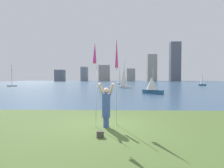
{
  "coord_description": "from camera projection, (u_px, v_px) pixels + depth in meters",
  "views": [
    {
      "loc": [
        0.42,
        -8.7,
        2.2
      ],
      "look_at": [
        -0.31,
        16.69,
        1.32
      ],
      "focal_mm": 30.9,
      "sensor_mm": 36.0,
      "label": 1
    }
  ],
  "objects": [
    {
      "name": "sailboat_5",
      "position": [
        152.0,
        85.0,
        26.09
      ],
      "size": [
        2.69,
        2.39,
        3.47
      ],
      "color": "#2D6084",
      "rests_on": "ground"
    },
    {
      "name": "kite_flag_left",
      "position": [
        95.0,
        56.0,
        8.1
      ],
      "size": [
        0.16,
        0.96,
        3.68
      ],
      "color": "#B2B2B7",
      "rests_on": "ground"
    },
    {
      "name": "sailboat_2",
      "position": [
        124.0,
        78.0,
        39.63
      ],
      "size": [
        2.49,
        2.73,
        5.47
      ],
      "color": "white",
      "rests_on": "ground"
    },
    {
      "name": "kite_flag_right",
      "position": [
        117.0,
        55.0,
        9.08
      ],
      "size": [
        0.16,
        0.93,
        4.04
      ],
      "color": "#B2B2B7",
      "rests_on": "ground"
    },
    {
      "name": "skyline_tower_0",
      "position": [
        60.0,
        76.0,
        112.01
      ],
      "size": [
        4.92,
        6.18,
        6.58
      ],
      "color": "slate",
      "rests_on": "ground"
    },
    {
      "name": "sailboat_0",
      "position": [
        12.0,
        85.0,
        46.41
      ],
      "size": [
        2.23,
        1.78,
        5.25
      ],
      "color": "silver",
      "rests_on": "ground"
    },
    {
      "name": "skyline_tower_3",
      "position": [
        131.0,
        75.0,
        113.95
      ],
      "size": [
        4.79,
        7.0,
        7.33
      ],
      "color": "gray",
      "rests_on": "ground"
    },
    {
      "name": "ground",
      "position": [
        116.0,
        85.0,
        59.68
      ],
      "size": [
        120.0,
        138.0,
        0.12
      ],
      "color": "#4C662D"
    },
    {
      "name": "skyline_tower_1",
      "position": [
        84.0,
        74.0,
        115.48
      ],
      "size": [
        3.45,
        7.26,
        8.36
      ],
      "color": "gray",
      "rests_on": "ground"
    },
    {
      "name": "skyline_tower_2",
      "position": [
        104.0,
        73.0,
        113.53
      ],
      "size": [
        6.49,
        4.2,
        9.4
      ],
      "color": "gray",
      "rests_on": "ground"
    },
    {
      "name": "skyline_tower_5",
      "position": [
        175.0,
        62.0,
        114.51
      ],
      "size": [
        6.0,
        4.46,
        23.1
      ],
      "color": "#565B66",
      "rests_on": "ground"
    },
    {
      "name": "sailboat_1",
      "position": [
        119.0,
        78.0,
        60.74
      ],
      "size": [
        1.91,
        1.35,
        5.8
      ],
      "color": "white",
      "rests_on": "ground"
    },
    {
      "name": "person",
      "position": [
        106.0,
        106.0,
        8.45
      ],
      "size": [
        0.71,
        0.53,
        1.95
      ],
      "rotation": [
        0.0,
        0.0,
        0.15
      ],
      "color": "#3F59A5",
      "rests_on": "ground"
    },
    {
      "name": "bag",
      "position": [
        100.0,
        134.0,
        7.05
      ],
      "size": [
        0.26,
        0.17,
        0.23
      ],
      "color": "#4C4742",
      "rests_on": "ground"
    },
    {
      "name": "skyline_tower_4",
      "position": [
        152.0,
        68.0,
        113.9
      ],
      "size": [
        5.46,
        5.55,
        15.67
      ],
      "color": "gray",
      "rests_on": "ground"
    },
    {
      "name": "sailboat_4",
      "position": [
        202.0,
        81.0,
        50.84
      ],
      "size": [
        1.65,
        1.69,
        3.3
      ],
      "color": "#2D6084",
      "rests_on": "ground"
    }
  ]
}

